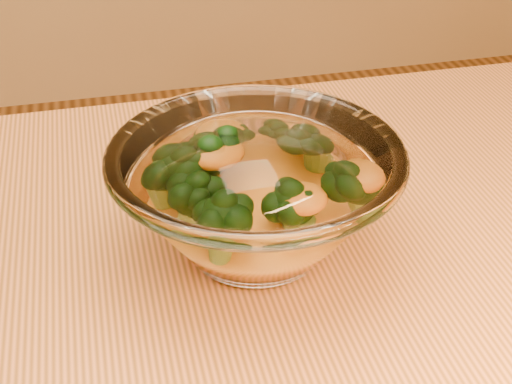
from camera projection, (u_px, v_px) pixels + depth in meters
glass_bowl at (256, 197)px, 0.53m from camera, size 0.22×0.22×0.10m
cheese_sauce at (256, 219)px, 0.54m from camera, size 0.11×0.11×0.03m
broccoli_heap at (244, 181)px, 0.53m from camera, size 0.15×0.13×0.06m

